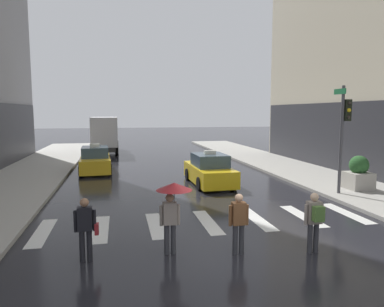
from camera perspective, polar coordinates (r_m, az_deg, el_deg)
ground_plane at (r=9.88m, az=6.94°, el=-15.95°), size 160.00×160.00×0.00m
crosswalk_markings at (r=12.59m, az=2.51°, el=-10.86°), size 11.30×2.80×0.01m
traffic_light_pole at (r=17.20m, az=23.15°, el=4.33°), size 0.44×0.84×4.80m
taxi_lead at (r=18.75m, az=2.79°, el=-2.78°), size 2.00×4.57×1.80m
taxi_second at (r=23.41m, az=-15.22°, el=-1.12°), size 2.11×4.62×1.80m
box_truck at (r=33.64m, az=-13.70°, el=3.14°), size 2.28×7.54×3.35m
pedestrian_with_umbrella at (r=9.50m, az=-3.13°, el=-7.21°), size 0.96×0.96×1.94m
pedestrian_with_backpack at (r=10.20m, az=19.01°, el=-9.76°), size 0.55×0.43×1.65m
pedestrian_with_handbag at (r=9.54m, az=-16.65°, el=-11.05°), size 0.60×0.24×1.65m
pedestrian_plain_coat at (r=9.69m, az=7.47°, el=-10.52°), size 0.55×0.24×1.65m
planter_near_corner at (r=18.68m, az=25.10°, el=-2.98°), size 1.10×1.10×1.60m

